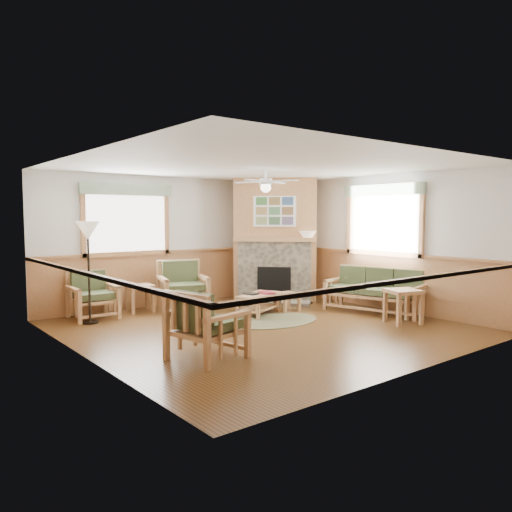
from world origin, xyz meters
TOP-DOWN VIEW (x-y plane):
  - floor at (0.00, 0.00)m, footprint 6.00×6.00m
  - ceiling at (0.00, 0.00)m, footprint 6.00×6.00m
  - wall_back at (0.00, 3.00)m, footprint 6.00×0.02m
  - wall_front at (0.00, -3.00)m, footprint 6.00×0.02m
  - wall_left at (-3.00, 0.00)m, footprint 0.02×6.00m
  - wall_right at (3.00, 0.00)m, footprint 0.02×6.00m
  - wainscot at (0.00, 0.00)m, footprint 6.00×6.00m
  - fireplace at (2.05, 2.05)m, footprint 3.11×3.11m
  - window_back at (-1.10, 2.96)m, footprint 1.90×0.16m
  - window_right at (2.96, -0.20)m, footprint 0.16×1.90m
  - ceiling_fan at (0.30, 0.30)m, footprint 1.59×1.59m
  - sofa at (2.55, -0.34)m, footprint 2.02×1.23m
  - armchair_back_left at (-1.98, 2.53)m, footprint 0.80×0.80m
  - armchair_back_right at (-0.33, 2.10)m, footprint 1.11×1.11m
  - armchair_left at (-1.75, -0.97)m, footprint 0.98×0.98m
  - coffee_table at (0.64, 0.90)m, footprint 1.11×0.86m
  - end_table_chairs at (-1.04, 2.55)m, footprint 0.54×0.52m
  - end_table_sofa at (2.13, -1.28)m, footprint 0.69×0.68m
  - footstool at (1.32, 0.86)m, footprint 0.45×0.45m
  - braided_rug at (0.49, 0.26)m, footprint 2.27×2.27m
  - floor_lamp_left at (-2.18, 2.16)m, footprint 0.47×0.47m
  - floor_lamp_right at (2.24, 1.23)m, footprint 0.45×0.45m
  - book_red at (0.79, 0.85)m, footprint 0.27×0.34m
  - book_dark at (0.49, 0.97)m, footprint 0.26×0.31m

SIDE VIEW (x-z plane):
  - floor at x=0.00m, z-range -0.01..0.00m
  - braided_rug at x=0.49m, z-range 0.00..0.01m
  - footstool at x=1.32m, z-range 0.00..0.36m
  - coffee_table at x=0.64m, z-range 0.00..0.40m
  - end_table_chairs at x=-1.04m, z-range 0.00..0.54m
  - end_table_sofa at x=2.13m, z-range 0.00..0.60m
  - book_dark at x=0.49m, z-range 0.41..0.44m
  - book_red at x=0.79m, z-range 0.41..0.44m
  - sofa at x=2.55m, z-range 0.00..0.87m
  - armchair_back_left at x=-1.98m, z-range 0.00..0.87m
  - armchair_left at x=-1.75m, z-range 0.00..0.93m
  - armchair_back_right at x=-0.33m, z-range 0.00..0.99m
  - wainscot at x=0.00m, z-range 0.00..1.10m
  - floor_lamp_right at x=2.24m, z-range 0.00..1.57m
  - floor_lamp_left at x=-2.18m, z-range 0.00..1.80m
  - wall_back at x=0.00m, z-range 0.00..2.70m
  - wall_front at x=0.00m, z-range 0.00..2.70m
  - wall_left at x=-3.00m, z-range 0.00..2.70m
  - wall_right at x=3.00m, z-range 0.00..2.70m
  - fireplace at x=2.05m, z-range 0.00..2.70m
  - window_back at x=-1.10m, z-range 1.78..3.28m
  - window_right at x=2.96m, z-range 1.78..3.28m
  - ceiling_fan at x=0.30m, z-range 2.48..2.84m
  - ceiling at x=0.00m, z-range 2.70..2.71m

